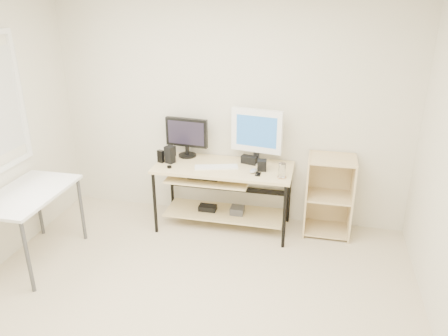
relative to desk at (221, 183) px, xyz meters
name	(u,v)px	position (x,y,z in m)	size (l,w,h in m)	color
room	(155,174)	(-0.11, -1.62, 0.78)	(4.01, 4.01, 2.62)	beige
desk	(221,183)	(0.00, 0.00, 0.00)	(1.50, 0.65, 0.75)	beige
side_table	(28,200)	(-1.65, -1.06, 0.13)	(0.60, 1.00, 0.75)	white
shelf_unit	(329,194)	(1.18, 0.16, -0.09)	(0.50, 0.40, 0.90)	beige
black_monitor	(187,135)	(-0.45, 0.20, 0.47)	(0.50, 0.21, 0.45)	black
white_imac	(257,132)	(0.35, 0.18, 0.56)	(0.57, 0.18, 0.61)	silver
keyboard	(216,167)	(-0.04, -0.07, 0.22)	(0.47, 0.13, 0.02)	white
mouse	(253,171)	(0.37, -0.11, 0.23)	(0.07, 0.12, 0.04)	#B1B1B6
center_speaker	(249,160)	(0.29, 0.13, 0.26)	(0.18, 0.08, 0.09)	black
speaker_left	(170,154)	(-0.57, -0.03, 0.31)	(0.13, 0.13, 0.19)	black
speaker_right	(262,165)	(0.45, -0.03, 0.27)	(0.10, 0.10, 0.12)	black
audio_controller	(161,156)	(-0.68, -0.05, 0.28)	(0.07, 0.04, 0.14)	black
volume_puck	(169,167)	(-0.53, -0.18, 0.22)	(0.05, 0.05, 0.02)	black
smartphone	(258,174)	(0.43, -0.15, 0.22)	(0.05, 0.10, 0.01)	black
coaster	(282,177)	(0.68, -0.17, 0.21)	(0.09, 0.09, 0.01)	#A6774B
drinking_glass	(282,170)	(0.68, -0.17, 0.29)	(0.07, 0.07, 0.15)	white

